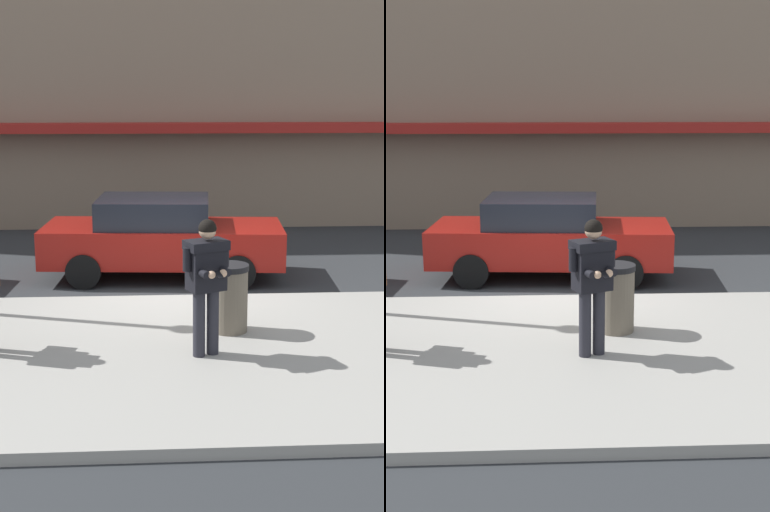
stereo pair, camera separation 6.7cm
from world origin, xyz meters
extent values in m
plane|color=#2B2D30|center=(0.00, 0.00, 0.00)|extent=(80.00, 80.00, 0.00)
cube|color=#99968E|center=(1.00, -2.85, 0.07)|extent=(32.00, 5.30, 0.14)
cube|color=silver|center=(1.00, 0.05, 0.00)|extent=(28.00, 0.12, 0.01)
cube|color=#84705B|center=(1.00, 8.50, 5.89)|extent=(28.00, 4.00, 11.78)
cube|color=maroon|center=(1.00, 6.15, 2.60)|extent=(26.60, 0.70, 0.24)
cube|color=maroon|center=(-0.11, 1.54, 0.67)|extent=(4.63, 2.16, 0.70)
cube|color=black|center=(-0.29, 1.56, 1.28)|extent=(2.19, 1.79, 0.52)
cylinder|color=black|center=(1.34, 2.29, 0.32)|extent=(0.66, 0.27, 0.64)
cylinder|color=black|center=(1.21, 0.58, 0.32)|extent=(0.66, 0.27, 0.64)
cylinder|color=black|center=(-1.44, 2.50, 0.32)|extent=(0.66, 0.27, 0.64)
cylinder|color=black|center=(-1.57, 0.80, 0.32)|extent=(0.66, 0.27, 0.64)
cylinder|color=#23232B|center=(0.45, -2.97, 0.58)|extent=(0.16, 0.16, 0.88)
cylinder|color=#23232B|center=(0.26, -3.04, 0.58)|extent=(0.16, 0.16, 0.88)
cube|color=black|center=(0.35, -3.00, 1.34)|extent=(0.54, 0.46, 0.64)
cube|color=black|center=(0.35, -3.00, 1.61)|extent=(0.61, 0.52, 0.12)
cylinder|color=black|center=(0.60, -2.90, 1.45)|extent=(0.11, 0.11, 0.30)
cylinder|color=black|center=(0.55, -3.09, 1.30)|extent=(0.21, 0.32, 0.10)
sphere|color=tan|center=(0.55, -3.25, 1.30)|extent=(0.10, 0.10, 0.10)
cylinder|color=black|center=(0.10, -3.11, 1.45)|extent=(0.11, 0.11, 0.30)
cylinder|color=black|center=(0.28, -3.21, 1.30)|extent=(0.21, 0.32, 0.10)
sphere|color=tan|center=(0.40, -3.31, 1.30)|extent=(0.10, 0.10, 0.10)
cube|color=black|center=(0.49, -3.32, 1.30)|extent=(0.13, 0.16, 0.07)
sphere|color=tan|center=(0.36, -3.03, 1.80)|extent=(0.22, 0.22, 0.22)
sphere|color=black|center=(0.36, -3.03, 1.83)|extent=(0.23, 0.23, 0.23)
cylinder|color=#665B4C|center=(0.76, -2.07, 0.59)|extent=(0.52, 0.52, 0.90)
cylinder|color=black|center=(0.76, -2.07, 1.08)|extent=(0.55, 0.55, 0.08)
camera|label=1|loc=(-0.33, -11.76, 3.52)|focal=50.00mm
camera|label=2|loc=(-0.27, -11.77, 3.52)|focal=50.00mm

